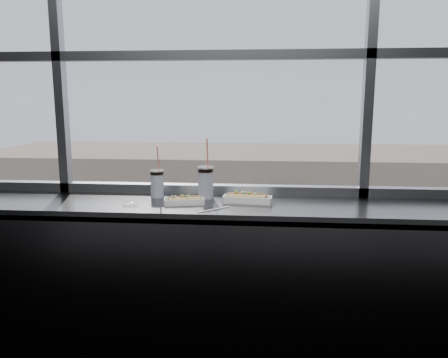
# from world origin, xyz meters

# --- Properties ---
(wall_back_lower) EXTENTS (6.00, 0.00, 6.00)m
(wall_back_lower) POSITION_xyz_m (0.00, 1.50, 0.55)
(wall_back_lower) COLOR black
(wall_back_lower) RESTS_ON ground
(window_glass) EXTENTS (6.00, 0.00, 6.00)m
(window_glass) POSITION_xyz_m (0.00, 1.52, 2.30)
(window_glass) COLOR silver
(window_glass) RESTS_ON ground
(window_mullions) EXTENTS (6.00, 0.08, 2.40)m
(window_mullions) POSITION_xyz_m (0.00, 1.50, 2.30)
(window_mullions) COLOR gray
(window_mullions) RESTS_ON ground
(counter) EXTENTS (6.00, 0.55, 0.06)m
(counter) POSITION_xyz_m (0.00, 1.23, 1.07)
(counter) COLOR slate
(counter) RESTS_ON ground
(counter_fascia) EXTENTS (6.00, 0.04, 1.04)m
(counter_fascia) POSITION_xyz_m (0.00, 0.97, 0.55)
(counter_fascia) COLOR slate
(counter_fascia) RESTS_ON ground
(hotdog_tray_left) EXTENTS (0.25, 0.13, 0.06)m
(hotdog_tray_left) POSITION_xyz_m (-0.12, 1.17, 1.12)
(hotdog_tray_left) COLOR white
(hotdog_tray_left) RESTS_ON counter
(hotdog_tray_right) EXTENTS (0.30, 0.13, 0.07)m
(hotdog_tray_right) POSITION_xyz_m (0.26, 1.24, 1.13)
(hotdog_tray_right) COLOR white
(hotdog_tray_right) RESTS_ON counter
(soda_cup_left) EXTENTS (0.09, 0.09, 0.34)m
(soda_cup_left) POSITION_xyz_m (-0.33, 1.36, 1.20)
(soda_cup_left) COLOR white
(soda_cup_left) RESTS_ON counter
(soda_cup_right) EXTENTS (0.11, 0.11, 0.39)m
(soda_cup_right) POSITION_xyz_m (-0.01, 1.35, 1.21)
(soda_cup_right) COLOR white
(soda_cup_right) RESTS_ON counter
(loose_straw) EXTENTS (0.16, 0.16, 0.01)m
(loose_straw) POSITION_xyz_m (0.07, 1.05, 1.10)
(loose_straw) COLOR white
(loose_straw) RESTS_ON counter
(wrapper) EXTENTS (0.10, 0.07, 0.02)m
(wrapper) POSITION_xyz_m (-0.44, 1.12, 1.11)
(wrapper) COLOR silver
(wrapper) RESTS_ON counter
(plaza_ground) EXTENTS (120.00, 120.00, 0.00)m
(plaza_ground) POSITION_xyz_m (0.00, 45.00, -11.00)
(plaza_ground) COLOR #BEB3A2
(plaza_ground) RESTS_ON ground
(street_asphalt) EXTENTS (80.00, 10.00, 0.06)m
(street_asphalt) POSITION_xyz_m (0.00, 21.50, -10.97)
(street_asphalt) COLOR black
(street_asphalt) RESTS_ON plaza_ground
(far_sidewalk) EXTENTS (80.00, 6.00, 0.04)m
(far_sidewalk) POSITION_xyz_m (0.00, 29.50, -10.98)
(far_sidewalk) COLOR #BEB3A2
(far_sidewalk) RESTS_ON plaza_ground
(far_building) EXTENTS (50.00, 14.00, 8.00)m
(far_building) POSITION_xyz_m (0.00, 39.50, -7.00)
(far_building) COLOR gray
(far_building) RESTS_ON plaza_ground
(car_near_d) EXTENTS (3.06, 5.99, 1.91)m
(car_near_d) POSITION_xyz_m (5.14, 17.50, -9.98)
(car_near_d) COLOR beige
(car_near_d) RESTS_ON street_asphalt
(car_near_c) EXTENTS (2.76, 6.24, 2.05)m
(car_near_c) POSITION_xyz_m (0.37, 17.50, -9.91)
(car_near_c) COLOR maroon
(car_near_c) RESTS_ON street_asphalt
(car_far_a) EXTENTS (2.70, 6.27, 2.07)m
(car_far_a) POSITION_xyz_m (-11.42, 25.50, -9.90)
(car_far_a) COLOR black
(car_far_a) RESTS_ON street_asphalt
(car_far_b) EXTENTS (3.05, 6.40, 2.07)m
(car_far_b) POSITION_xyz_m (3.23, 25.50, -9.90)
(car_far_b) COLOR #B3343C
(car_far_b) RESTS_ON street_asphalt
(car_near_b) EXTENTS (3.48, 6.95, 2.23)m
(car_near_b) POSITION_xyz_m (-8.80, 17.50, -9.82)
(car_near_b) COLOR black
(car_near_b) RESTS_ON street_asphalt
(pedestrian_a) EXTENTS (0.94, 0.70, 2.11)m
(pedestrian_a) POSITION_xyz_m (-7.07, 30.07, -9.90)
(pedestrian_a) COLOR #66605B
(pedestrian_a) RESTS_ON far_sidewalk
(pedestrian_d) EXTENTS (0.71, 0.95, 2.14)m
(pedestrian_d) POSITION_xyz_m (8.61, 29.26, -9.89)
(pedestrian_d) COLOR #66605B
(pedestrian_d) RESTS_ON far_sidewalk
(pedestrian_b) EXTENTS (0.71, 0.95, 2.14)m
(pedestrian_b) POSITION_xyz_m (-1.77, 28.69, -9.89)
(pedestrian_b) COLOR #66605B
(pedestrian_b) RESTS_ON far_sidewalk
(pedestrian_c) EXTENTS (0.97, 0.73, 2.18)m
(pedestrian_c) POSITION_xyz_m (3.40, 29.46, -9.87)
(pedestrian_c) COLOR #66605B
(pedestrian_c) RESTS_ON far_sidewalk
(tree_left) EXTENTS (3.00, 3.00, 4.69)m
(tree_left) POSITION_xyz_m (-9.32, 29.50, -7.82)
(tree_left) COLOR #47382B
(tree_left) RESTS_ON far_sidewalk
(tree_center) EXTENTS (3.63, 3.63, 5.67)m
(tree_center) POSITION_xyz_m (2.02, 29.50, -7.15)
(tree_center) COLOR #47382B
(tree_center) RESTS_ON far_sidewalk
(tree_right) EXTENTS (2.83, 2.83, 4.42)m
(tree_right) POSITION_xyz_m (12.02, 29.50, -8.00)
(tree_right) COLOR #47382B
(tree_right) RESTS_ON far_sidewalk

